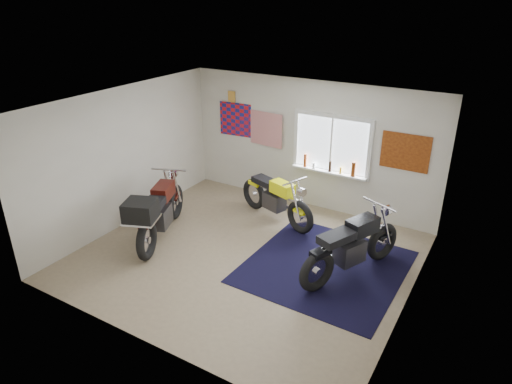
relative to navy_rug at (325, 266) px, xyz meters
The scene contains 10 objects.
ground 1.38m from the navy_rug, 163.39° to the right, with size 5.50×5.50×0.00m, color #9E896B.
room_shell 2.14m from the navy_rug, 163.39° to the right, with size 5.50×5.50×5.50m.
navy_rug is the anchor object (origin of this frame).
window_assembly 2.61m from the navy_rug, 111.72° to the left, with size 1.66×0.17×1.26m.
oil_bottles 2.37m from the navy_rug, 110.11° to the left, with size 1.13×0.09×0.30m.
flag_display 4.40m from the navy_rug, 147.13° to the left, with size 1.60×0.10×1.17m.
triumph_poster 2.67m from the navy_rug, 73.33° to the left, with size 0.90×0.03×0.70m, color #A54C14.
yellow_triumph 1.97m from the navy_rug, 144.61° to the left, with size 1.98×0.87×1.04m.
black_chrome_bike 0.65m from the navy_rug, ahead, with size 1.05×2.09×1.14m.
maroon_tourer 3.16m from the navy_rug, 165.72° to the right, with size 1.20×2.23×1.16m.
Camera 1 is at (3.66, -5.84, 4.35)m, focal length 32.00 mm.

